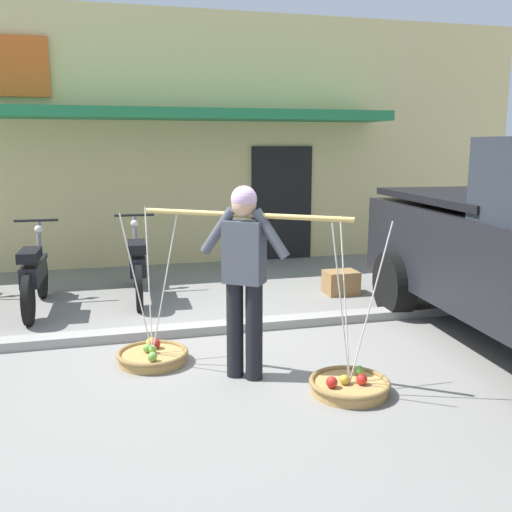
{
  "coord_description": "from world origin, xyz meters",
  "views": [
    {
      "loc": [
        -1.2,
        -5.31,
        2.03
      ],
      "look_at": [
        0.38,
        0.6,
        0.85
      ],
      "focal_mm": 40.58,
      "sensor_mm": 36.0,
      "label": 1
    }
  ],
  "objects": [
    {
      "name": "storefront_building",
      "position": [
        -0.07,
        7.01,
        2.1
      ],
      "size": [
        13.0,
        6.0,
        4.2
      ],
      "color": "#DBC684",
      "rests_on": "ground"
    },
    {
      "name": "wooden_crate",
      "position": [
        1.93,
        1.89,
        0.16
      ],
      "size": [
        0.44,
        0.36,
        0.32
      ],
      "primitive_type": "cube",
      "color": "olive",
      "rests_on": "ground"
    },
    {
      "name": "ground_plane",
      "position": [
        0.0,
        0.0,
        0.0
      ],
      "size": [
        90.0,
        90.0,
        0.0
      ],
      "primitive_type": "plane",
      "color": "gray"
    },
    {
      "name": "fruit_basket_left_side",
      "position": [
        0.71,
        -1.16,
        0.07
      ],
      "size": [
        0.68,
        0.68,
        1.45
      ],
      "color": "#B2894C",
      "rests_on": "ground"
    },
    {
      "name": "fruit_vendor",
      "position": [
        -0.05,
        -0.6,
        0.98
      ],
      "size": [
        1.55,
        1.14,
        1.7
      ],
      "color": "black",
      "rests_on": "ground"
    },
    {
      "name": "motorcycle_third_in_row",
      "position": [
        -0.8,
        2.34,
        0.45
      ],
      "size": [
        0.54,
        1.82,
        1.09
      ],
      "color": "black",
      "rests_on": "ground"
    },
    {
      "name": "motorcycle_second_in_row",
      "position": [
        -2.05,
        2.09,
        0.45
      ],
      "size": [
        0.54,
        1.82,
        1.09
      ],
      "color": "black",
      "rests_on": "ground"
    },
    {
      "name": "fruit_basket_right_side",
      "position": [
        -0.81,
        -0.05,
        0.07
      ],
      "size": [
        0.68,
        0.68,
        1.45
      ],
      "color": "#B2894C",
      "rests_on": "ground"
    },
    {
      "name": "sidewalk_curb",
      "position": [
        0.0,
        0.7,
        0.05
      ],
      "size": [
        20.0,
        0.24,
        0.1
      ],
      "primitive_type": "cube",
      "color": "gray",
      "rests_on": "ground"
    }
  ]
}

